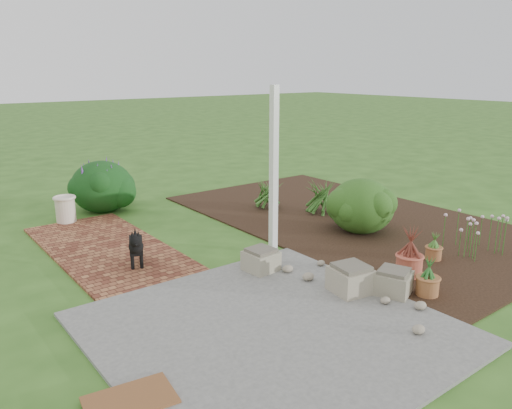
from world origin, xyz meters
TOP-DOWN VIEW (x-y plane):
  - ground at (0.00, 0.00)m, footprint 80.00×80.00m
  - concrete_patio at (-1.25, -1.75)m, footprint 3.50×3.50m
  - brick_path at (-1.70, 1.75)m, footprint 1.60×3.50m
  - garden_bed at (2.50, 0.50)m, footprint 4.00×7.00m
  - veranda_post at (0.30, 0.10)m, footprint 0.10×0.10m
  - stone_trough_near at (0.48, -2.01)m, footprint 0.52×0.52m
  - stone_trough_mid at (0.10, -1.66)m, footprint 0.52×0.52m
  - stone_trough_far at (-0.36, -0.44)m, footprint 0.43×0.43m
  - coir_doormat at (-2.96, -1.99)m, footprint 0.79×0.56m
  - black_dog at (-1.65, 0.73)m, footprint 0.34×0.58m
  - cream_ceramic_urn at (-1.77, 3.48)m, footprint 0.40×0.40m
  - evergreen_shrub at (2.07, -0.10)m, footprint 1.12×1.12m
  - agapanthus_clump_back at (2.33, 1.12)m, footprint 1.08×1.08m
  - agapanthus_clump_front at (1.73, 2.02)m, footprint 1.06×1.06m
  - pink_flower_patch at (2.71, -1.89)m, footprint 1.23×1.23m
  - terracotta_pot_bronze at (1.13, -1.77)m, footprint 0.44×0.44m
  - terracotta_pot_small_left at (1.90, -1.63)m, footprint 0.24×0.24m
  - terracotta_pot_small_right at (0.80, -2.28)m, footprint 0.31×0.31m
  - purple_flowering_bush at (-0.90, 3.94)m, footprint 1.26×1.26m

SIDE VIEW (x-z plane):
  - ground at x=0.00m, z-range 0.00..0.00m
  - garden_bed at x=2.50m, z-range 0.00..0.03m
  - concrete_patio at x=-1.25m, z-range 0.00..0.04m
  - brick_path at x=-1.70m, z-range 0.00..0.04m
  - coir_doormat at x=-2.96m, z-range 0.04..0.06m
  - terracotta_pot_small_left at x=1.90m, z-range 0.03..0.22m
  - terracotta_pot_small_right at x=0.80m, z-range 0.03..0.26m
  - terracotta_pot_bronze at x=1.13m, z-range 0.03..0.31m
  - stone_trough_far at x=-0.36m, z-range 0.04..0.31m
  - stone_trough_near at x=0.48m, z-range 0.04..0.31m
  - stone_trough_mid at x=0.10m, z-range 0.04..0.34m
  - cream_ceramic_urn at x=-1.77m, z-range 0.04..0.50m
  - pink_flower_patch at x=2.71m, z-range 0.03..0.64m
  - black_dog at x=-1.65m, z-range 0.09..0.61m
  - agapanthus_clump_front at x=1.73m, z-range 0.03..0.75m
  - agapanthus_clump_back at x=2.33m, z-range 0.03..0.80m
  - evergreen_shrub at x=2.07m, z-range 0.03..0.97m
  - purple_flowering_bush at x=-0.90m, z-range 0.00..1.02m
  - veranda_post at x=0.30m, z-range 0.00..2.50m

